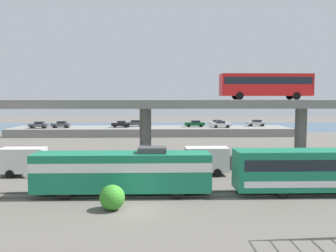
{
  "coord_description": "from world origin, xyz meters",
  "views": [
    {
      "loc": [
        1.65,
        -26.33,
        8.34
      ],
      "look_at": [
        2.96,
        20.86,
        4.66
      ],
      "focal_mm": 38.27,
      "sensor_mm": 36.0,
      "label": 1
    }
  ],
  "objects_px": {
    "train_locomotive": "(114,170)",
    "service_truck_east": "(32,161)",
    "parked_car_1": "(61,124)",
    "parked_car_2": "(121,124)",
    "parked_car_3": "(221,124)",
    "parked_car_7": "(218,123)",
    "parked_car_5": "(256,123)",
    "parked_car_6": "(39,125)",
    "service_truck_west": "(198,160)",
    "transit_bus_on_overpass": "(266,84)",
    "parked_car_0": "(135,123)",
    "parked_car_4": "(195,124)"
  },
  "relations": [
    {
      "from": "train_locomotive",
      "to": "service_truck_east",
      "type": "distance_m",
      "value": 12.56
    },
    {
      "from": "parked_car_1",
      "to": "parked_car_2",
      "type": "height_order",
      "value": "same"
    },
    {
      "from": "parked_car_3",
      "to": "parked_car_7",
      "type": "height_order",
      "value": "same"
    },
    {
      "from": "parked_car_7",
      "to": "parked_car_1",
      "type": "bearing_deg",
      "value": -173.75
    },
    {
      "from": "service_truck_east",
      "to": "parked_car_2",
      "type": "distance_m",
      "value": 43.08
    },
    {
      "from": "service_truck_east",
      "to": "parked_car_7",
      "type": "height_order",
      "value": "parked_car_7"
    },
    {
      "from": "parked_car_5",
      "to": "parked_car_6",
      "type": "relative_size",
      "value": 1.09
    },
    {
      "from": "parked_car_1",
      "to": "parked_car_7",
      "type": "bearing_deg",
      "value": -173.75
    },
    {
      "from": "service_truck_west",
      "to": "parked_car_3",
      "type": "xyz_separation_m",
      "value": [
        9.79,
        41.42,
        0.87
      ]
    },
    {
      "from": "service_truck_west",
      "to": "parked_car_2",
      "type": "bearing_deg",
      "value": -73.32
    },
    {
      "from": "train_locomotive",
      "to": "service_truck_west",
      "type": "bearing_deg",
      "value": -135.96
    },
    {
      "from": "train_locomotive",
      "to": "parked_car_1",
      "type": "xyz_separation_m",
      "value": [
        -17.84,
        49.86,
        0.31
      ]
    },
    {
      "from": "parked_car_1",
      "to": "parked_car_5",
      "type": "distance_m",
      "value": 44.98
    },
    {
      "from": "train_locomotive",
      "to": "parked_car_7",
      "type": "bearing_deg",
      "value": -108.48
    },
    {
      "from": "transit_bus_on_overpass",
      "to": "parked_car_3",
      "type": "relative_size",
      "value": 2.81
    },
    {
      "from": "parked_car_6",
      "to": "parked_car_0",
      "type": "bearing_deg",
      "value": -167.83
    },
    {
      "from": "service_truck_west",
      "to": "parked_car_7",
      "type": "distance_m",
      "value": 46.91
    },
    {
      "from": "parked_car_5",
      "to": "parked_car_7",
      "type": "xyz_separation_m",
      "value": [
        -9.03,
        0.37,
        -0.0
      ]
    },
    {
      "from": "parked_car_0",
      "to": "parked_car_3",
      "type": "xyz_separation_m",
      "value": [
        19.62,
        -3.79,
        -0.0
      ]
    },
    {
      "from": "train_locomotive",
      "to": "parked_car_4",
      "type": "bearing_deg",
      "value": -103.36
    },
    {
      "from": "service_truck_west",
      "to": "parked_car_1",
      "type": "height_order",
      "value": "parked_car_1"
    },
    {
      "from": "parked_car_3",
      "to": "parked_car_7",
      "type": "bearing_deg",
      "value": 90.01
    },
    {
      "from": "transit_bus_on_overpass",
      "to": "parked_car_0",
      "type": "bearing_deg",
      "value": 118.65
    },
    {
      "from": "train_locomotive",
      "to": "parked_car_4",
      "type": "height_order",
      "value": "train_locomotive"
    },
    {
      "from": "parked_car_5",
      "to": "parked_car_2",
      "type": "bearing_deg",
      "value": 4.93
    },
    {
      "from": "parked_car_2",
      "to": "parked_car_7",
      "type": "relative_size",
      "value": 0.95
    },
    {
      "from": "transit_bus_on_overpass",
      "to": "parked_car_0",
      "type": "height_order",
      "value": "transit_bus_on_overpass"
    },
    {
      "from": "parked_car_1",
      "to": "service_truck_east",
      "type": "bearing_deg",
      "value": 100.93
    },
    {
      "from": "parked_car_3",
      "to": "transit_bus_on_overpass",
      "type": "bearing_deg",
      "value": -89.77
    },
    {
      "from": "service_truck_east",
      "to": "parked_car_3",
      "type": "bearing_deg",
      "value": 56.22
    },
    {
      "from": "service_truck_east",
      "to": "parked_car_1",
      "type": "relative_size",
      "value": 1.64
    },
    {
      "from": "parked_car_4",
      "to": "parked_car_0",
      "type": "bearing_deg",
      "value": -6.02
    },
    {
      "from": "service_truck_east",
      "to": "parked_car_1",
      "type": "height_order",
      "value": "parked_car_1"
    },
    {
      "from": "transit_bus_on_overpass",
      "to": "parked_car_6",
      "type": "relative_size",
      "value": 2.97
    },
    {
      "from": "transit_bus_on_overpass",
      "to": "parked_car_1",
      "type": "height_order",
      "value": "transit_bus_on_overpass"
    },
    {
      "from": "parked_car_0",
      "to": "parked_car_1",
      "type": "relative_size",
      "value": 1.11
    },
    {
      "from": "train_locomotive",
      "to": "parked_car_6",
      "type": "distance_m",
      "value": 53.56
    },
    {
      "from": "service_truck_east",
      "to": "parked_car_0",
      "type": "bearing_deg",
      "value": 79.86
    },
    {
      "from": "parked_car_1",
      "to": "parked_car_3",
      "type": "xyz_separation_m",
      "value": [
        35.81,
        -0.52,
        0.0
      ]
    },
    {
      "from": "parked_car_3",
      "to": "parked_car_2",
      "type": "bearing_deg",
      "value": 176.6
    },
    {
      "from": "parked_car_4",
      "to": "transit_bus_on_overpass",
      "type": "bearing_deg",
      "value": 99.55
    },
    {
      "from": "parked_car_2",
      "to": "parked_car_5",
      "type": "relative_size",
      "value": 0.92
    },
    {
      "from": "parked_car_0",
      "to": "parked_car_5",
      "type": "xyz_separation_m",
      "value": [
        28.65,
        0.28,
        -0.0
      ]
    },
    {
      "from": "parked_car_3",
      "to": "parked_car_5",
      "type": "distance_m",
      "value": 9.9
    },
    {
      "from": "parked_car_2",
      "to": "parked_car_4",
      "type": "height_order",
      "value": "same"
    },
    {
      "from": "service_truck_west",
      "to": "parked_car_0",
      "type": "height_order",
      "value": "parked_car_0"
    },
    {
      "from": "parked_car_2",
      "to": "parked_car_4",
      "type": "xyz_separation_m",
      "value": [
        16.89,
        0.98,
        0.0
      ]
    },
    {
      "from": "parked_car_4",
      "to": "parked_car_6",
      "type": "xyz_separation_m",
      "value": [
        -34.66,
        -3.01,
        -0.0
      ]
    },
    {
      "from": "service_truck_east",
      "to": "parked_car_4",
      "type": "bearing_deg",
      "value": 63.3
    },
    {
      "from": "parked_car_0",
      "to": "parked_car_3",
      "type": "height_order",
      "value": "same"
    }
  ]
}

